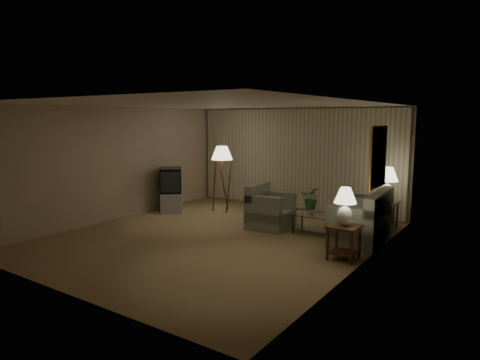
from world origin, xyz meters
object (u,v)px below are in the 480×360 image
at_px(coffee_table, 318,221).
at_px(floor_lamp, 222,178).
at_px(table_lamp_near, 345,203).
at_px(table_lamp_far, 388,181).
at_px(vase, 311,210).
at_px(sofa, 361,220).
at_px(side_table_near, 344,236).
at_px(armchair, 271,211).
at_px(ottoman, 263,203).
at_px(side_table_far, 386,210).
at_px(tv_cabinet, 172,201).
at_px(crt_tv, 171,180).

bearing_deg(coffee_table, floor_lamp, 167.47).
height_order(table_lamp_near, table_lamp_far, table_lamp_far).
bearing_deg(table_lamp_far, vase, -131.44).
bearing_deg(sofa, side_table_near, 2.35).
distance_m(armchair, coffee_table, 1.10).
bearing_deg(vase, floor_lamp, 166.83).
relative_size(table_lamp_far, floor_lamp, 0.45).
distance_m(floor_lamp, vase, 2.95).
distance_m(coffee_table, ottoman, 2.43).
bearing_deg(vase, side_table_near, -46.36).
bearing_deg(side_table_near, table_lamp_far, 90.00).
bearing_deg(side_table_far, tv_cabinet, -165.24).
distance_m(sofa, armchair, 1.99).
height_order(table_lamp_near, ottoman, table_lamp_near).
height_order(side_table_far, coffee_table, side_table_far).
relative_size(coffee_table, tv_cabinet, 1.08).
xyz_separation_m(crt_tv, floor_lamp, (1.16, 0.69, 0.08)).
height_order(armchair, coffee_table, armchair).
xyz_separation_m(crt_tv, ottoman, (2.07, 1.27, -0.60)).
distance_m(armchair, side_table_far, 2.58).
xyz_separation_m(sofa, table_lamp_far, (0.15, 1.25, 0.65)).
xyz_separation_m(armchair, tv_cabinet, (-3.07, 0.08, -0.13)).
relative_size(table_lamp_far, ottoman, 1.19).
xyz_separation_m(crt_tv, vase, (4.01, 0.02, -0.33)).
bearing_deg(crt_tv, table_lamp_far, 64.27).
xyz_separation_m(ottoman, vase, (1.94, -1.25, 0.28)).
bearing_deg(tv_cabinet, coffee_table, 49.79).
distance_m(armchair, side_table_near, 2.42).
height_order(armchair, side_table_far, armchair).
distance_m(side_table_far, coffee_table, 1.71).
distance_m(tv_cabinet, floor_lamp, 1.50).
xyz_separation_m(sofa, side_table_near, (0.15, -1.35, 0.01)).
distance_m(coffee_table, tv_cabinet, 4.16).
bearing_deg(table_lamp_far, armchair, -145.83).
bearing_deg(crt_tv, table_lamp_near, 36.21).
distance_m(side_table_far, table_lamp_far, 0.65).
xyz_separation_m(floor_lamp, vase, (2.85, -0.67, -0.41)).
distance_m(side_table_near, coffee_table, 1.63).
bearing_deg(sofa, table_lamp_near, 2.35).
height_order(side_table_far, crt_tv, crt_tv).
height_order(crt_tv, floor_lamp, floor_lamp).
bearing_deg(armchair, crt_tv, 85.35).
height_order(side_table_near, coffee_table, side_table_near).
bearing_deg(table_lamp_near, floor_lamp, 154.62).
xyz_separation_m(side_table_near, floor_lamp, (-4.04, 1.92, 0.49)).
xyz_separation_m(table_lamp_near, floor_lamp, (-4.04, 1.92, -0.10)).
bearing_deg(ottoman, side_table_near, -38.59).
distance_m(coffee_table, floor_lamp, 3.13).
bearing_deg(tv_cabinet, armchair, 48.07).
bearing_deg(armchair, side_table_far, -59.04).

